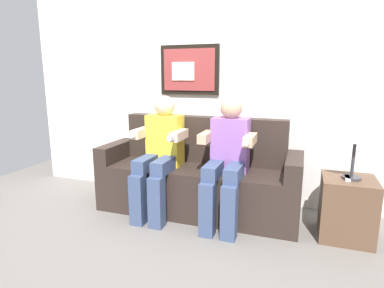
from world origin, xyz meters
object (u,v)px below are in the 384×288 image
Objects in this scene: side_table_right at (347,208)px; table_lamp at (356,134)px; couch at (198,180)px; spare_remote_on_table at (347,178)px; person_on_left at (160,151)px; person_on_right at (227,157)px.

side_table_right is 1.09× the size of table_lamp.
couch is 14.48× the size of spare_remote_on_table.
spare_remote_on_table is at bearing -6.07° from couch.
person_on_left and person_on_right have the same top height.
table_lamp is 0.35m from spare_remote_on_table.
person_on_left reaches higher than couch.
spare_remote_on_table is at bearing -148.94° from table_lamp.
person_on_left is at bearing -179.96° from person_on_right.
table_lamp reaches higher than spare_remote_on_table.
spare_remote_on_table is (1.27, -0.13, 0.20)m from couch.
table_lamp is at bearing -54.86° from side_table_right.
couch is at bearing 174.87° from table_lamp.
side_table_right is at bearing 3.59° from person_on_right.
table_lamp is (0.01, -0.01, 0.61)m from side_table_right.
spare_remote_on_table is (-0.03, -0.02, -0.35)m from table_lamp.
person_on_left is 8.54× the size of spare_remote_on_table.
person_on_left is (-0.32, -0.17, 0.29)m from couch.
person_on_left reaches higher than side_table_right.
couch is 4.09× the size of table_lamp.
person_on_left is 2.22× the size of side_table_right.
spare_remote_on_table is at bearing 1.17° from person_on_left.
person_on_right is 0.96m from spare_remote_on_table.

